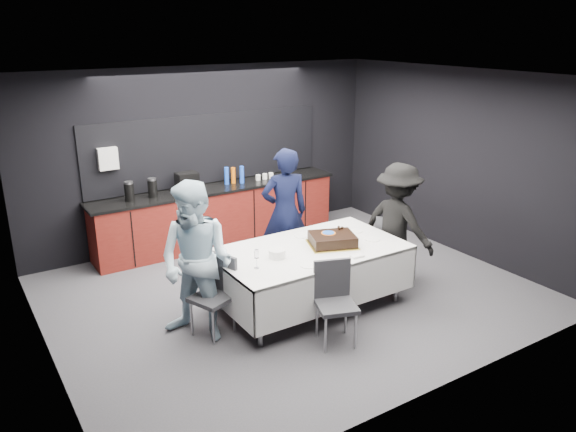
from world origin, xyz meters
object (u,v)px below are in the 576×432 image
at_px(person_right, 398,224).
at_px(person_left, 197,262).
at_px(champagne_flute, 256,255).
at_px(chair_near, 334,296).
at_px(party_table, 310,258).
at_px(plate_stack, 277,253).
at_px(chair_left, 217,289).
at_px(chair_right, 393,243).
at_px(cake_assembly, 332,240).
at_px(person_center, 285,212).

bearing_deg(person_right, person_left, 75.62).
distance_m(champagne_flute, chair_near, 0.98).
relative_size(champagne_flute, person_right, 0.13).
bearing_deg(party_table, chair_near, -105.74).
bearing_deg(chair_near, plate_stack, 109.05).
xyz_separation_m(chair_left, chair_right, (2.65, -0.03, 0.00)).
xyz_separation_m(cake_assembly, chair_right, (1.11, 0.09, -0.32)).
xyz_separation_m(party_table, person_center, (0.27, 1.01, 0.27)).
xyz_separation_m(champagne_flute, person_center, (1.12, 1.19, -0.03)).
bearing_deg(chair_near, chair_left, 139.91).
relative_size(plate_stack, chair_near, 0.21).
relative_size(party_table, chair_near, 2.51).
bearing_deg(person_right, chair_near, 102.80).
distance_m(champagne_flute, person_center, 1.63).
height_order(chair_left, chair_right, same).
distance_m(plate_stack, person_left, 0.98).
relative_size(chair_left, person_center, 0.51).
bearing_deg(party_table, cake_assembly, -13.94).
bearing_deg(chair_right, person_right, -96.85).
bearing_deg(plate_stack, person_right, -0.50).
bearing_deg(chair_left, party_table, -2.09).
height_order(chair_right, person_center, person_center).
relative_size(chair_right, person_left, 0.51).
distance_m(chair_left, person_center, 1.84).
bearing_deg(cake_assembly, chair_near, -124.94).
distance_m(chair_near, person_left, 1.56).
distance_m(plate_stack, chair_left, 0.81).
relative_size(chair_near, person_right, 0.55).
distance_m(party_table, person_center, 1.08).
height_order(champagne_flute, chair_right, champagne_flute).
bearing_deg(plate_stack, chair_right, 1.81).
relative_size(cake_assembly, chair_right, 0.76).
relative_size(party_table, person_left, 1.27).
xyz_separation_m(chair_right, chair_near, (-1.63, -0.83, 0.00)).
relative_size(champagne_flute, chair_left, 0.24).
relative_size(plate_stack, chair_right, 0.21).
xyz_separation_m(cake_assembly, plate_stack, (-0.79, 0.03, -0.02)).
distance_m(party_table, champagne_flute, 0.92).
xyz_separation_m(cake_assembly, person_center, (-0.02, 1.08, 0.06)).
xyz_separation_m(plate_stack, chair_right, (1.90, 0.06, -0.30)).
height_order(party_table, champagne_flute, champagne_flute).
relative_size(plate_stack, chair_left, 0.21).
height_order(chair_left, person_center, person_center).
relative_size(champagne_flute, chair_near, 0.24).
bearing_deg(person_center, champagne_flute, 61.24).
bearing_deg(person_left, plate_stack, 49.26).
bearing_deg(person_left, person_right, 52.40).
bearing_deg(plate_stack, person_center, 53.85).
relative_size(chair_left, chair_right, 1.00).
xyz_separation_m(chair_right, person_left, (-2.87, 0.03, 0.38)).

